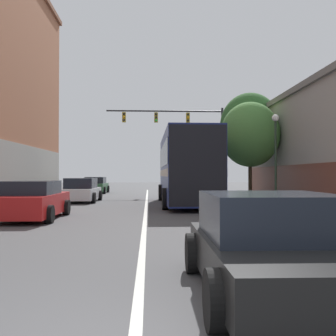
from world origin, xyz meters
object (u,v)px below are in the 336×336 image
at_px(traffic_signal_gantry, 184,129).
at_px(parked_car_left_far, 82,191).
at_px(hatchback_foreground, 273,246).
at_px(parked_car_left_mid, 33,201).
at_px(street_lamp, 276,156).
at_px(parked_car_left_near, 96,186).
at_px(street_tree_near, 250,135).
at_px(bus, 186,166).
at_px(street_tree_far, 250,126).

bearing_deg(traffic_signal_gantry, parked_car_left_far, -130.40).
relative_size(hatchback_foreground, parked_car_left_mid, 0.90).
bearing_deg(street_lamp, traffic_signal_gantry, 100.47).
bearing_deg(hatchback_foreground, parked_car_left_near, 12.83).
height_order(hatchback_foreground, street_lamp, street_lamp).
xyz_separation_m(traffic_signal_gantry, street_tree_near, (2.86, -9.62, -1.40)).
distance_m(parked_car_left_far, street_tree_near, 10.37).
xyz_separation_m(parked_car_left_near, street_tree_near, (10.34, -12.52, 3.22)).
height_order(hatchback_foreground, parked_car_left_mid, parked_car_left_mid).
bearing_deg(hatchback_foreground, street_lamp, -17.69).
bearing_deg(parked_car_left_far, hatchback_foreground, -161.94).
relative_size(parked_car_left_far, street_lamp, 1.01).
xyz_separation_m(bus, parked_car_left_near, (-6.61, 13.25, -1.42)).
bearing_deg(street_lamp, bus, 130.10).
xyz_separation_m(hatchback_foreground, street_tree_near, (4.06, 16.69, 3.25)).
height_order(parked_car_left_near, street_tree_near, street_tree_near).
xyz_separation_m(hatchback_foreground, parked_car_left_far, (-5.67, 18.24, 0.03)).
bearing_deg(traffic_signal_gantry, street_tree_near, -73.44).
bearing_deg(parked_car_left_far, street_tree_near, -98.23).
height_order(parked_car_left_far, street_tree_far, street_tree_far).
bearing_deg(hatchback_foreground, street_tree_far, -13.11).
height_order(parked_car_left_mid, street_tree_near, street_tree_near).
xyz_separation_m(hatchback_foreground, parked_car_left_mid, (-5.85, 9.16, 0.03)).
distance_m(parked_car_left_near, street_lamp, 20.31).
distance_m(bus, parked_car_left_near, 14.88).
relative_size(bus, hatchback_foreground, 2.68).
xyz_separation_m(hatchback_foreground, parked_car_left_near, (-6.28, 29.21, 0.03)).
bearing_deg(street_tree_near, parked_car_left_near, 129.57).
bearing_deg(traffic_signal_gantry, hatchback_foreground, -92.61).
distance_m(parked_car_left_mid, street_tree_near, 12.87).
bearing_deg(street_tree_far, street_lamp, -96.81).
bearing_deg(parked_car_left_near, hatchback_foreground, -167.52).
relative_size(parked_car_left_mid, street_lamp, 1.02).
xyz_separation_m(parked_car_left_near, parked_car_left_far, (0.61, -10.97, -0.01)).
distance_m(parked_car_left_mid, parked_car_left_far, 9.08).
relative_size(bus, parked_car_left_far, 2.43).
relative_size(parked_car_left_near, traffic_signal_gantry, 0.48).
bearing_deg(parked_car_left_far, parked_car_left_mid, 179.63).
height_order(parked_car_left_far, street_tree_near, street_tree_near).
bearing_deg(hatchback_foreground, parked_car_left_far, 17.96).
distance_m(hatchback_foreground, parked_car_left_mid, 10.87).
height_order(bus, parked_car_left_mid, bus).
xyz_separation_m(parked_car_left_mid, street_tree_near, (9.92, 7.54, 3.22)).
distance_m(parked_car_left_mid, street_tree_far, 15.62).
bearing_deg(parked_car_left_near, parked_car_left_far, -176.46).
bearing_deg(parked_car_left_near, street_tree_far, -129.98).
relative_size(bus, parked_car_left_near, 2.30).
bearing_deg(parked_car_left_mid, parked_car_left_far, -1.46).
relative_size(hatchback_foreground, street_tree_near, 0.68).
bearing_deg(parked_car_left_near, street_tree_near, -140.09).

